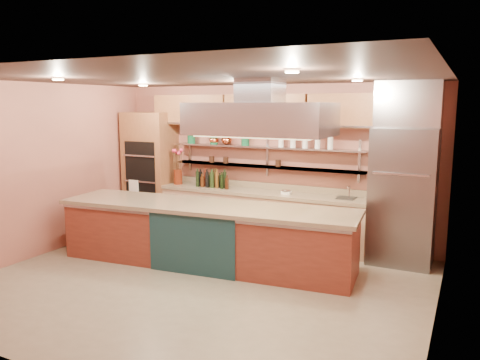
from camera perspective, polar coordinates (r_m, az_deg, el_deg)
The scene contains 21 objects.
floor at distance 6.66m, azimuth -4.95°, elevation -12.52°, with size 6.00×5.00×0.02m, color gray.
ceiling at distance 6.20m, azimuth -5.32°, elevation 12.40°, with size 6.00×5.00×0.02m, color black.
wall_back at distance 8.48m, azimuth 3.74°, elevation 2.06°, with size 6.00×0.04×2.80m, color #A6604E.
wall_front at distance 4.39m, azimuth -22.52°, elevation -5.33°, with size 6.00×0.04×2.80m, color #A6604E.
wall_left at distance 8.24m, azimuth -23.21°, elevation 1.12°, with size 0.04×5.00×2.80m, color #A6604E.
wall_right at distance 5.37m, azimuth 23.31°, elevation -2.82°, with size 0.04×5.00×2.80m, color #A6604E.
oven_stack at distance 9.47m, azimuth -10.86°, elevation 1.13°, with size 0.95×0.64×2.30m, color brown.
refrigerator at distance 7.59m, azimuth 19.22°, elevation -1.95°, with size 0.95×0.72×2.10m, color slate.
back_counter at distance 8.40m, azimuth 2.57°, elevation -4.49°, with size 3.84×0.64×0.93m, color tan.
wall_shelf_lower at distance 8.39m, azimuth 3.08°, elevation 1.65°, with size 3.60×0.26×0.03m, color #A2A3A9.
wall_shelf_upper at distance 8.35m, azimuth 3.10°, elevation 4.03°, with size 3.60×0.26×0.03m, color #A2A3A9.
upper_cabinets at distance 8.25m, azimuth 3.32°, elevation 8.48°, with size 4.60×0.36×0.55m, color brown.
range_hood at distance 6.57m, azimuth 2.47°, elevation 7.44°, with size 2.00×1.00×0.45m, color #A2A3A9.
ceiling_downlights at distance 6.37m, azimuth -4.35°, elevation 12.05°, with size 4.00×2.80×0.02m, color #FFE5A5.
island at distance 7.26m, azimuth -4.17°, elevation -6.64°, with size 4.53×0.98×0.95m, color maroon.
flower_vase at distance 9.06m, azimuth -7.57°, elevation 0.39°, with size 0.16×0.16×0.29m, color #591D0D.
oil_bottle_cluster at distance 8.66m, azimuth -3.28°, elevation -0.13°, with size 0.74×0.21×0.24m, color black.
kitchen_scale at distance 8.06m, azimuth 5.66°, elevation -1.40°, with size 0.16×0.12×0.09m, color white.
bar_faucet at distance 7.84m, azimuth 13.18°, elevation -1.46°, with size 0.03×0.03×0.21m, color silver.
copper_kettle at distance 8.68m, azimuth -1.63°, elevation 4.84°, with size 0.19×0.19×0.15m, color #BB502B.
green_canister at distance 8.51m, azimuth 0.65°, elevation 4.82°, with size 0.14×0.14×0.17m, color #104D2B.
Camera 1 is at (3.25, -5.27, 2.45)m, focal length 35.00 mm.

